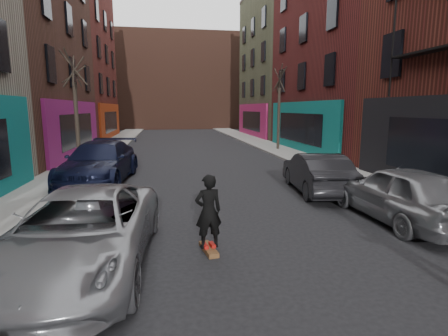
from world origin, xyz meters
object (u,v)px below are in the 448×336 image
object	(u,v)px
tree_right_far	(279,101)
parked_left_far	(82,231)
parked_right_end	(316,173)
tree_left_far	(75,101)
parked_left_end	(100,162)
skateboarder	(208,211)
parked_right_far	(401,193)
skateboard	(209,249)

from	to	relation	value
tree_right_far	parked_left_far	world-z (taller)	tree_right_far
tree_right_far	parked_right_end	distance (m)	13.19
tree_left_far	parked_left_end	distance (m)	4.58
parked_left_end	parked_right_end	size ratio (longest dim) A/B	1.31
parked_right_end	skateboarder	world-z (taller)	skateboarder
tree_left_far	parked_left_far	distance (m)	12.34
tree_right_far	skateboarder	world-z (taller)	tree_right_far
tree_left_far	parked_left_end	bearing A→B (deg)	-65.15
parked_right_far	skateboard	distance (m)	5.56
tree_left_far	parked_left_end	size ratio (longest dim) A/B	1.12
skateboard	skateboarder	bearing A→B (deg)	0.00
parked_left_far	parked_left_end	xyz separation A→B (m)	(-1.13, 8.29, 0.09)
tree_left_far	parked_left_far	world-z (taller)	tree_left_far
parked_left_far	skateboard	size ratio (longest dim) A/B	6.72
tree_left_far	skateboarder	size ratio (longest dim) A/B	4.07
skateboard	skateboarder	distance (m)	0.85
parked_left_far	parked_left_end	world-z (taller)	parked_left_end
parked_left_end	parked_left_far	bearing A→B (deg)	-76.21
tree_left_far	skateboarder	bearing A→B (deg)	-65.42
parked_right_far	parked_right_end	size ratio (longest dim) A/B	1.04
parked_left_end	skateboard	size ratio (longest dim) A/B	7.25
tree_left_far	skateboard	bearing A→B (deg)	-65.42
parked_right_end	skateboarder	distance (m)	6.56
parked_right_end	skateboard	bearing A→B (deg)	52.69
tree_left_far	skateboarder	xyz separation A→B (m)	(5.19, -11.33, -2.48)
tree_right_far	parked_left_end	world-z (taller)	tree_right_far
tree_right_far	parked_left_far	xyz separation A→B (m)	(-9.67, -17.75, -2.78)
tree_right_far	parked_right_end	world-z (taller)	tree_right_far
parked_right_far	parked_right_end	distance (m)	3.64
skateboard	parked_left_end	bearing A→B (deg)	104.42
parked_right_far	tree_right_far	bearing A→B (deg)	-97.57
parked_left_far	parked_right_far	xyz separation A→B (m)	(7.84, 1.59, 0.04)
tree_right_far	parked_right_far	bearing A→B (deg)	-96.46
tree_left_far	parked_left_end	world-z (taller)	tree_left_far
tree_right_far	skateboard	size ratio (longest dim) A/B	8.50
parked_right_far	parked_right_end	xyz separation A→B (m)	(-0.84, 3.55, -0.05)
parked_left_end	skateboard	distance (m)	8.69
tree_left_far	parked_right_end	size ratio (longest dim) A/B	1.47
parked_left_end	parked_right_far	bearing A→B (deg)	-30.69
skateboard	tree_left_far	bearing A→B (deg)	104.53
tree_right_far	parked_right_far	xyz separation A→B (m)	(-1.83, -16.16, -2.75)
parked_left_far	tree_left_far	bearing A→B (deg)	106.72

